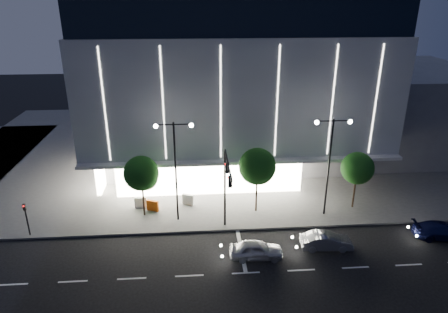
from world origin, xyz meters
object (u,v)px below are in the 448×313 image
traffic_mast (226,180)px  ped_signal_far (26,216)px  car_third (442,231)px  car_lead (256,250)px  street_lamp_west (175,158)px  tree_mid (258,168)px  barrier_a (153,206)px  car_second (326,241)px  barrier_d (188,199)px  tree_right (357,170)px  tree_left (142,175)px  barrier_b (141,202)px  street_lamp_east (330,153)px

traffic_mast → ped_signal_far: bearing=175.9°
car_third → ped_signal_far: bearing=93.2°
ped_signal_far → car_lead: (18.00, -4.25, -1.21)m
street_lamp_west → tree_mid: 7.28m
street_lamp_west → car_third: street_lamp_west is taller
traffic_mast → barrier_a: traffic_mast is taller
traffic_mast → car_second: size_ratio=1.78×
car_second → barrier_d: bearing=57.7°
street_lamp_west → tree_right: size_ratio=1.63×
tree_mid → barrier_d: 7.37m
car_lead → car_second: size_ratio=1.00×
ped_signal_far → tree_mid: (19.03, 2.52, 2.45)m
tree_left → tree_mid: tree_mid is taller
traffic_mast → tree_mid: bearing=50.6°
ped_signal_far → barrier_b: 9.46m
street_lamp_west → tree_right: bearing=3.6°
tree_mid → car_second: size_ratio=1.54×
ped_signal_far → tree_right: size_ratio=0.54×
car_lead → car_second: car_lead is taller
barrier_a → street_lamp_east: bearing=17.5°
tree_right → tree_left: bearing=180.0°
car_second → barrier_d: 13.18m
traffic_mast → barrier_b: (-7.49, 5.10, -4.38)m
tree_left → barrier_d: bearing=23.4°
traffic_mast → car_second: traffic_mast is taller
car_second → barrier_d: car_second is taller
street_lamp_east → tree_mid: bearing=170.3°
street_lamp_west → barrier_b: 6.80m
street_lamp_east → barrier_a: size_ratio=8.18×
tree_left → car_third: bearing=-12.2°
car_third → barrier_a: 24.47m
street_lamp_west → barrier_b: street_lamp_west is taller
traffic_mast → tree_mid: 4.82m
barrier_d → barrier_a: bearing=-141.0°
ped_signal_far → barrier_a: bearing=18.4°
tree_left → car_third: tree_left is taller
tree_mid → tree_right: size_ratio=1.12×
street_lamp_east → barrier_a: (-15.32, 1.72, -5.31)m
traffic_mast → ped_signal_far: traffic_mast is taller
street_lamp_west → barrier_a: street_lamp_west is taller
street_lamp_east → car_third: (8.41, -4.27, -5.29)m
traffic_mast → tree_right: traffic_mast is taller
ped_signal_far → barrier_a: (9.68, 3.23, -1.24)m
tree_right → barrier_b: size_ratio=5.01×
tree_left → barrier_d: 5.38m
tree_right → barrier_d: bearing=173.8°
tree_right → car_second: tree_right is taller
tree_mid → car_second: tree_mid is taller
car_second → street_lamp_west: bearing=69.9°
street_lamp_west → car_second: (11.57, -5.01, -5.30)m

